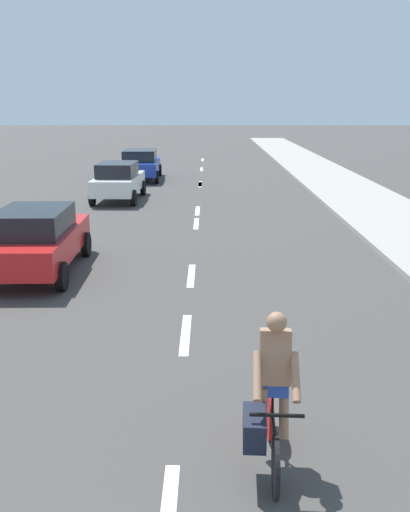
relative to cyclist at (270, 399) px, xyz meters
name	(u,v)px	position (x,y,z in m)	size (l,w,h in m)	color
ground_plane	(197,214)	(-1.07, 14.69, -0.83)	(160.00, 160.00, 0.00)	#423F3D
sidewalk_strip	(367,202)	(5.70, 16.69, -0.76)	(3.60, 80.00, 0.14)	#9E998E
lane_stripe_2	(186,334)	(-1.07, 3.67, -0.83)	(0.16, 1.80, 0.01)	white
lane_stripe_3	(191,275)	(-1.07, 7.12, -0.83)	(0.16, 1.80, 0.01)	white
lane_stripe_4	(196,223)	(-1.07, 12.95, -0.83)	(0.16, 1.80, 0.01)	white
lane_stripe_5	(198,211)	(-1.07, 15.22, -0.83)	(0.16, 1.80, 0.01)	white
lane_stripe_6	(200,185)	(-1.07, 22.11, -0.83)	(0.16, 1.80, 0.01)	white
lane_stripe_7	(200,184)	(-1.07, 22.38, -0.83)	(0.16, 1.80, 0.01)	white
lane_stripe_8	(202,169)	(-1.07, 28.64, -0.83)	(0.16, 1.80, 0.01)	white
lane_stripe_9	(202,160)	(-1.07, 34.42, -0.83)	(0.16, 1.80, 0.01)	white
cyclist	(270,399)	(0.00, 0.00, 0.00)	(0.63, 1.71, 1.82)	black
parked_car_red	(36,238)	(-4.74, 7.36, 0.01)	(2.00, 4.17, 1.57)	red
parked_car_white	(118,180)	(-4.38, 17.54, 0.00)	(1.91, 3.94, 1.57)	white
parked_car_blue	(140,164)	(-4.21, 23.89, 0.01)	(2.15, 4.46, 1.57)	#1E389E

